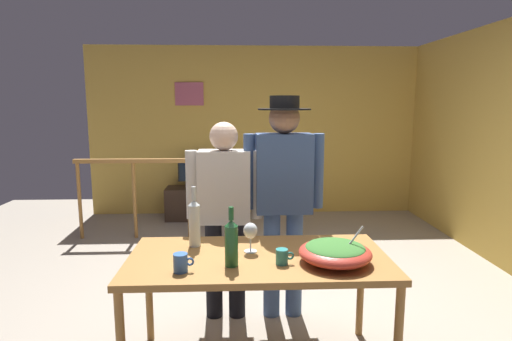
{
  "coord_description": "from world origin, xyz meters",
  "views": [
    {
      "loc": [
        -0.26,
        -3.08,
        1.68
      ],
      "look_at": [
        -0.14,
        -0.31,
        1.23
      ],
      "focal_mm": 29.17,
      "sensor_mm": 36.0,
      "label": 1
    }
  ],
  "objects": [
    {
      "name": "ground_plane",
      "position": [
        0.0,
        0.0,
        0.0
      ],
      "size": [
        8.4,
        8.4,
        0.0
      ],
      "primitive_type": "plane",
      "color": "#9E9384"
    },
    {
      "name": "back_wall",
      "position": [
        0.0,
        3.23,
        1.26
      ],
      "size": [
        4.95,
        0.1,
        2.51
      ],
      "primitive_type": "cube",
      "color": "gold",
      "rests_on": "ground_plane"
    },
    {
      "name": "side_wall_right",
      "position": [
        2.47,
        0.97,
        1.26
      ],
      "size": [
        0.1,
        4.85,
        2.51
      ],
      "primitive_type": "cube",
      "color": "gold",
      "rests_on": "ground_plane"
    },
    {
      "name": "framed_picture",
      "position": [
        -0.97,
        3.17,
        1.81
      ],
      "size": [
        0.42,
        0.03,
        0.34
      ],
      "primitive_type": "cube",
      "color": "#B2536A"
    },
    {
      "name": "stair_railing",
      "position": [
        -0.39,
        2.02,
        0.66
      ],
      "size": [
        2.78,
        0.1,
        1.05
      ],
      "color": "#9E6B33",
      "rests_on": "ground_plane"
    },
    {
      "name": "tv_console",
      "position": [
        -0.86,
        2.88,
        0.23
      ],
      "size": [
        0.9,
        0.4,
        0.46
      ],
      "primitive_type": "cube",
      "color": "#38281E",
      "rests_on": "ground_plane"
    },
    {
      "name": "flat_screen_tv",
      "position": [
        -0.86,
        2.85,
        0.7
      ],
      "size": [
        0.52,
        0.12,
        0.39
      ],
      "color": "black",
      "rests_on": "tv_console"
    },
    {
      "name": "serving_table",
      "position": [
        -0.14,
        -0.65,
        0.68
      ],
      "size": [
        1.59,
        0.79,
        0.75
      ],
      "color": "#9E6B33",
      "rests_on": "ground_plane"
    },
    {
      "name": "salad_bowl",
      "position": [
        0.31,
        -0.78,
        0.82
      ],
      "size": [
        0.43,
        0.43,
        0.22
      ],
      "color": "#CC3D2D",
      "rests_on": "serving_table"
    },
    {
      "name": "wine_glass",
      "position": [
        -0.18,
        -0.57,
        0.88
      ],
      "size": [
        0.09,
        0.09,
        0.19
      ],
      "color": "silver",
      "rests_on": "serving_table"
    },
    {
      "name": "wine_bottle_clear",
      "position": [
        -0.55,
        -0.45,
        0.91
      ],
      "size": [
        0.08,
        0.08,
        0.4
      ],
      "color": "silver",
      "rests_on": "serving_table"
    },
    {
      "name": "wine_bottle_green",
      "position": [
        -0.3,
        -0.8,
        0.89
      ],
      "size": [
        0.08,
        0.08,
        0.35
      ],
      "color": "#1E5628",
      "rests_on": "serving_table"
    },
    {
      "name": "mug_blue",
      "position": [
        -0.58,
        -0.87,
        0.8
      ],
      "size": [
        0.12,
        0.08,
        0.1
      ],
      "color": "#3866B2",
      "rests_on": "serving_table"
    },
    {
      "name": "mug_teal",
      "position": [
        -0.01,
        -0.79,
        0.8
      ],
      "size": [
        0.11,
        0.07,
        0.09
      ],
      "color": "teal",
      "rests_on": "serving_table"
    },
    {
      "name": "person_standing_left",
      "position": [
        -0.36,
        0.02,
        0.91
      ],
      "size": [
        0.58,
        0.23,
        1.54
      ],
      "rotation": [
        0.0,
        0.0,
        3.12
      ],
      "color": "black",
      "rests_on": "ground_plane"
    },
    {
      "name": "person_standing_right",
      "position": [
        0.09,
        0.02,
        1.05
      ],
      "size": [
        0.61,
        0.4,
        1.73
      ],
      "rotation": [
        0.0,
        0.0,
        3.17
      ],
      "color": "#3D5684",
      "rests_on": "ground_plane"
    }
  ]
}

